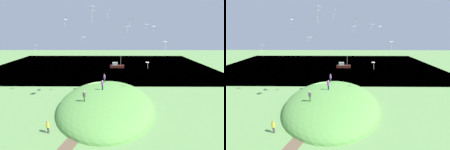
# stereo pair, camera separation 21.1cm
# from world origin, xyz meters

# --- Properties ---
(ground_plane) EXTENTS (160.00, 160.00, 0.00)m
(ground_plane) POSITION_xyz_m (0.00, 0.00, 0.00)
(ground_plane) COLOR #6C9D54
(lake_water) EXTENTS (51.09, 80.00, 0.40)m
(lake_water) POSITION_xyz_m (-29.11, 0.00, -0.20)
(lake_water) COLOR #395E86
(lake_water) RESTS_ON ground_plane
(grass_hill) EXTENTS (24.60, 17.39, 5.66)m
(grass_hill) POSITION_xyz_m (7.06, 2.88, 0.00)
(grass_hill) COLOR #64A54A
(grass_hill) RESTS_ON ground_plane
(boat_on_lake) EXTENTS (1.62, 5.13, 4.43)m
(boat_on_lake) POSITION_xyz_m (-25.38, 5.47, 0.72)
(boat_on_lake) COLOR #421812
(boat_on_lake) RESTS_ON lake_water
(person_watching_kites) EXTENTS (0.54, 0.54, 1.83)m
(person_watching_kites) POSITION_xyz_m (6.68, 2.23, 3.98)
(person_watching_kites) COLOR #1C2B4D
(person_watching_kites) RESTS_ON grass_hill
(person_on_hilltop) EXTENTS (0.48, 0.48, 1.85)m
(person_on_hilltop) POSITION_xyz_m (16.47, -4.63, 1.16)
(person_on_hilltop) COLOR #53434A
(person_on_hilltop) RESTS_ON ground_plane
(person_with_child) EXTENTS (0.60, 0.60, 1.83)m
(person_with_child) POSITION_xyz_m (0.03, 2.28, 3.47)
(person_with_child) COLOR #262846
(person_with_child) RESTS_ON grass_hill
(person_walking_path) EXTENTS (0.52, 0.52, 1.67)m
(person_walking_path) POSITION_xyz_m (11.12, -0.46, 3.48)
(person_walking_path) COLOR black
(person_walking_path) RESTS_ON grass_hill
(kite_0) EXTENTS (1.31, 1.08, 2.03)m
(kite_0) POSITION_xyz_m (5.13, 0.53, 16.69)
(kite_0) COLOR #F3E0CE
(kite_1) EXTENTS (0.67, 0.86, 1.12)m
(kite_1) POSITION_xyz_m (0.19, 11.03, 14.67)
(kite_1) COLOR white
(kite_2) EXTENTS (1.02, 0.79, 2.29)m
(kite_2) POSITION_xyz_m (-0.58, 15.27, 11.00)
(kite_2) COLOR white
(kite_3) EXTENTS (1.05, 1.07, 1.09)m
(kite_3) POSITION_xyz_m (-6.20, -3.81, 11.85)
(kite_3) COLOR white
(kite_4) EXTENTS (0.74, 0.99, 1.10)m
(kite_4) POSITION_xyz_m (-9.98, -3.47, 11.61)
(kite_4) COLOR silver
(kite_5) EXTENTS (1.00, 0.88, 1.94)m
(kite_5) POSITION_xyz_m (-9.11, -7.98, 15.95)
(kite_5) COLOR silver
(kite_6) EXTENTS (0.79, 1.02, 1.84)m
(kite_6) POSITION_xyz_m (-4.98, 8.02, 15.94)
(kite_6) COLOR white
(kite_7) EXTENTS (0.97, 0.96, 1.71)m
(kite_7) POSITION_xyz_m (-15.07, 15.86, 14.36)
(kite_7) COLOR white
(kite_8) EXTENTS (0.73, 0.66, 1.63)m
(kite_8) POSITION_xyz_m (4.97, 3.37, 16.86)
(kite_8) COLOR white
(kite_9) EXTENTS (1.39, 1.24, 1.36)m
(kite_9) POSITION_xyz_m (7.87, 0.71, 17.33)
(kite_9) COLOR white
(kite_10) EXTENTS (0.95, 0.88, 1.62)m
(kite_10) POSITION_xyz_m (1.83, -11.52, 10.43)
(kite_10) COLOR silver
(kite_11) EXTENTS (0.56, 0.70, 1.41)m
(kite_11) POSITION_xyz_m (4.92, 10.68, 7.58)
(kite_11) COLOR #F3DBD3
(kite_12) EXTENTS (1.31, 1.00, 1.19)m
(kite_12) POSITION_xyz_m (3.50, 6.82, 14.17)
(kite_12) COLOR silver
(mooring_post) EXTENTS (0.14, 0.14, 1.11)m
(mooring_post) POSITION_xyz_m (-3.30, 0.90, 0.56)
(mooring_post) COLOR brown
(mooring_post) RESTS_ON ground_plane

